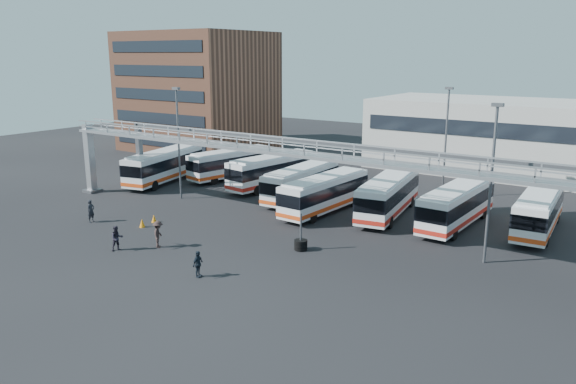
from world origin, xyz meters
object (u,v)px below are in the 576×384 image
Objects in this scene: light_pole_mid at (491,176)px; pedestrian_c at (158,234)px; cone_left at (154,218)px; bus_0 at (164,165)px; pedestrian_b at (117,238)px; bus_4 at (325,192)px; bus_3 at (301,181)px; pedestrian_d at (198,264)px; light_pole_back at (446,137)px; bus_5 at (389,194)px; pedestrian_a at (91,211)px; bus_1 at (232,163)px; bus_2 at (273,170)px; tire_stack at (301,244)px; cone_right at (142,223)px; bus_6 at (457,204)px; light_pole_left at (178,137)px; bus_7 at (539,210)px.

light_pole_mid is 22.35m from pedestrian_c.
bus_0 is at bearing 132.77° from cone_left.
bus_0 is 21.08m from pedestrian_b.
light_pole_mid reaches higher than bus_4.
cone_left is at bearing -116.26° from bus_3.
cone_left is at bearing 49.37° from pedestrian_d.
bus_0 is (-26.23, -10.05, -3.87)m from light_pole_back.
bus_5 is (4.87, 2.11, 0.09)m from bus_4.
pedestrian_a is 0.96× the size of pedestrian_c.
light_pole_mid reaches higher than bus_1.
light_pole_mid reaches higher than pedestrian_a.
bus_3 is at bearing 151.14° from bus_4.
bus_5 is at bearing -101.36° from light_pole_back.
bus_2 is 18.61m from pedestrian_a.
bus_2 is at bearing -22.92° from pedestrian_a.
bus_2 is 6.72× the size of pedestrian_d.
bus_2 is 18.73m from tire_stack.
light_pole_mid is at bearing 16.58° from cone_right.
bus_6 is at bearing -36.71° from pedestrian_d.
light_pole_back is 5.37× the size of pedestrian_c.
pedestrian_a is at bearing -97.74° from bus_2.
light_pole_left reaches higher than bus_6.
pedestrian_a is (-28.51, -8.50, -4.81)m from light_pole_mid.
pedestrian_d is 11.63m from cone_right.
cone_right is at bearing 26.38° from pedestrian_c.
bus_3 reaches higher than cone_right.
pedestrian_b is (2.03, -21.13, -0.95)m from bus_2.
light_pole_left is at bearing -164.58° from bus_6.
bus_0 is 6.56× the size of pedestrian_b.
pedestrian_d is (16.02, -22.51, -0.91)m from bus_1.
bus_1 is at bearing 161.13° from bus_3.
bus_4 is 6.35× the size of pedestrian_d.
pedestrian_d is (-13.59, -12.14, -4.91)m from light_pole_mid.
bus_3 is (11.09, -3.43, -0.02)m from bus_1.
bus_3 is 15.25m from cone_right.
light_pole_back is 27.93m from cone_right.
bus_2 is 10.15m from bus_4.
light_pole_left is 1.00× the size of bus_3.
bus_3 reaches higher than pedestrian_b.
bus_0 is at bearing 15.93° from pedestrian_a.
light_pole_left is 3.93× the size of tire_stack.
bus_7 is at bearing 3.50° from bus_3.
bus_5 is (24.54, 1.62, -0.04)m from bus_0.
light_pole_back is 0.93× the size of bus_2.
bus_7 is 6.35× the size of pedestrian_d.
bus_3 is 0.98× the size of bus_7.
light_pole_back is at bearing 61.33° from bus_4.
bus_0 reaches higher than bus_5.
bus_7 is at bearing 14.74° from light_pole_left.
pedestrian_d is at bearing -128.97° from bus_7.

